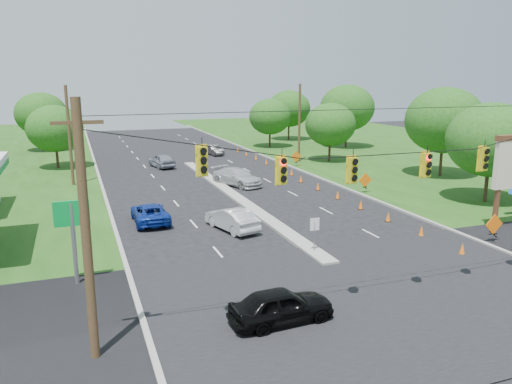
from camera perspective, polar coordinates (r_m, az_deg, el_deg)
name	(u,v)px	position (r m, az deg, el deg)	size (l,w,h in m)	color
ground	(374,296)	(23.49, 13.33, -11.52)	(160.00, 160.00, 0.00)	black
cross_street	(374,296)	(23.49, 13.33, -11.52)	(160.00, 14.00, 0.02)	black
curb_left	(101,184)	(48.69, -17.31, 0.93)	(0.25, 110.00, 0.16)	gray
curb_right	(298,170)	(53.49, 4.81, 2.50)	(0.25, 110.00, 0.16)	gray
median	(233,196)	(41.67, -2.63, -0.43)	(1.00, 34.00, 0.18)	gray
median_sign	(315,228)	(27.83, 6.71, -4.15)	(0.55, 0.06, 2.05)	gray
signal_span	(393,193)	(21.11, 15.39, -0.15)	(25.60, 0.32, 9.00)	#422D1C
utility_pole_far_left	(69,136)	(47.97, -20.54, 5.98)	(0.28, 0.28, 9.00)	#422D1C
utility_pole_far_right	(299,123)	(58.39, 4.98, 7.82)	(0.28, 0.28, 9.00)	#422D1C
cone_0	(462,249)	(30.06, 22.51, -6.00)	(0.32, 0.32, 0.70)	orange
cone_1	(421,231)	(32.57, 18.38, -4.25)	(0.32, 0.32, 0.70)	orange
cone_2	(388,217)	(35.25, 14.88, -2.74)	(0.32, 0.32, 0.70)	orange
cone_3	(361,205)	(38.06, 11.89, -1.44)	(0.32, 0.32, 0.70)	orange
cone_4	(338,195)	(40.98, 9.32, -0.31)	(0.32, 0.32, 0.70)	orange
cone_5	(318,186)	(43.98, 7.09, 0.66)	(0.32, 0.32, 0.70)	orange
cone_6	(301,179)	(47.06, 5.16, 1.50)	(0.32, 0.32, 0.70)	orange
cone_7	(292,172)	(50.42, 4.09, 2.28)	(0.32, 0.32, 0.70)	orange
cone_8	(278,166)	(53.58, 2.56, 2.93)	(0.32, 0.32, 0.70)	orange
cone_9	(266,162)	(56.78, 1.20, 3.50)	(0.32, 0.32, 0.70)	orange
cone_10	(256,157)	(60.02, -0.02, 4.01)	(0.32, 0.32, 0.70)	orange
cone_11	(246,153)	(63.28, -1.11, 4.47)	(0.32, 0.32, 0.70)	orange
cone_12	(238,150)	(66.57, -2.09, 4.88)	(0.32, 0.32, 0.70)	orange
work_sign_0	(494,225)	(32.68, 25.56, -3.45)	(1.27, 0.58, 1.37)	black
work_sign_1	(365,181)	(43.27, 12.37, 1.26)	(1.27, 0.58, 1.37)	black
work_sign_2	(296,157)	(55.39, 4.62, 4.00)	(1.27, 0.58, 1.37)	black
tree_5	(55,129)	(57.97, -22.02, 6.74)	(5.88, 5.88, 6.86)	black
tree_6	(41,114)	(72.95, -23.35, 8.18)	(6.72, 6.72, 7.84)	black
tree_7	(491,140)	(42.56, 25.27, 5.42)	(6.72, 6.72, 7.84)	black
tree_8	(444,120)	(52.51, 20.72, 7.67)	(7.56, 7.56, 8.82)	black
tree_9	(330,125)	(59.09, 8.49, 7.63)	(5.88, 5.88, 6.86)	black
tree_10	(347,108)	(71.61, 10.38, 9.44)	(7.56, 7.56, 8.82)	black
tree_11	(289,109)	(79.62, 3.79, 9.49)	(6.72, 6.72, 7.84)	black
tree_12	(270,117)	(70.90, 1.60, 8.61)	(5.88, 5.88, 6.86)	black
black_sedan	(281,306)	(20.36, 2.92, -12.85)	(1.72, 4.26, 1.45)	black
white_sedan	(232,219)	(32.17, -2.78, -3.09)	(1.55, 4.45, 1.47)	#B8B8B8
blue_pickup	(150,213)	(34.53, -12.02, -2.36)	(2.21, 4.79, 1.33)	navy
silver_car_far	(237,177)	(45.59, -2.17, 1.73)	(2.19, 5.40, 1.57)	#B7B7B8
silver_car_oncoming	(162,161)	(55.87, -10.73, 3.55)	(1.80, 4.46, 1.52)	gray
dark_car_receding	(213,150)	(64.33, -4.88, 4.82)	(1.35, 3.86, 1.27)	#282828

